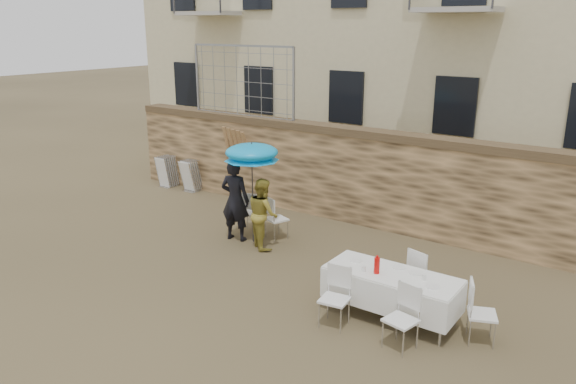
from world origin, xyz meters
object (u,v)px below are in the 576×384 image
Objects in this scene: chair_stack_right at (195,174)px; table_chair_front_left at (334,298)px; man_suit at (235,200)px; couple_chair_left at (252,212)px; banquet_table at (392,276)px; chair_stack_left at (172,170)px; woman_dress at (263,213)px; couple_chair_right at (277,218)px; table_chair_front_right at (401,319)px; table_chair_back at (423,276)px; table_chair_side at (482,313)px; soda_bottle at (377,266)px; umbrella at (252,155)px.

table_chair_front_left is at bearing -30.85° from chair_stack_right.
man_suit is 1.87× the size of couple_chair_left.
chair_stack_left is (-8.56, 3.47, -0.27)m from banquet_table.
couple_chair_right is at bearing -50.27° from woman_dress.
couple_chair_right is at bearing 160.06° from table_chair_front_right.
table_chair_back is 1.04× the size of chair_stack_right.
table_chair_front_right and table_chair_side have the same top height.
chair_stack_left is at bearing 2.54° from couple_chair_right.
chair_stack_right is at bearing 155.64° from banquet_table.
chair_stack_left is at bearing 10.49° from woman_dress.
table_chair_front_left is (3.64, -2.51, 0.00)m from couple_chair_left.
woman_dress is 1.55× the size of table_chair_back.
couple_chair_right and table_chair_front_left have the same top height.
chair_stack_left is at bearing 166.91° from table_chair_front_right.
table_chair_back is (4.44, -0.96, 0.00)m from couple_chair_left.
table_chair_front_right is (4.74, -2.51, 0.00)m from couple_chair_left.
table_chair_front_right is at bearing 110.66° from table_chair_side.
woman_dress is 3.72m from table_chair_back.
soda_bottle is 1.67m from table_chair_side.
couple_chair_left is at bearing -26.59° from chair_stack_right.
umbrella is 2.11× the size of table_chair_front_left.
umbrella is 4.05m from soda_bottle.
couple_chair_left is at bearing 21.38° from couple_chair_right.
couple_chair_left is 1.00× the size of table_chair_front_right.
man_suit is 0.69m from couple_chair_left.
table_chair_back is 1.39m from table_chair_side.
woman_dress is 1.62× the size of chair_stack_right.
table_chair_side is (2.00, 0.85, 0.00)m from table_chair_front_left.
man_suit reaches higher than table_chair_front_left.
couple_chair_left is 4.48m from soda_bottle.
soda_bottle reaches higher than table_chair_side.
couple_chair_right reaches higher than banquet_table.
woman_dress is 3.50m from table_chair_front_left.
chair_stack_left is at bearing 157.94° from banquet_table.
couple_chair_left is 1.00× the size of table_chair_side.
umbrella is 2.11× the size of couple_chair_left.
couple_chair_left reaches higher than banquet_table.
man_suit is at bearing -165.96° from umbrella.
couple_chair_right and table_chair_back have the same top height.
chair_stack_right is (-7.66, 3.47, -0.27)m from banquet_table.
table_chair_back is (0.20, 0.80, -0.25)m from banquet_table.
woman_dress is 1.62× the size of chair_stack_left.
soda_bottle is at bearing 48.35° from table_chair_front_left.
table_chair_back is (0.80, 1.55, 0.00)m from table_chair_front_left.
umbrella is at bearing 139.64° from table_chair_front_left.
chair_stack_right is at bearing 46.90° from table_chair_side.
table_chair_back is (3.69, -0.41, -0.26)m from woman_dress.
couple_chair_right is (0.30, 0.45, -1.44)m from umbrella.
soda_bottle is (4.04, -1.36, 0.01)m from man_suit.
couple_chair_left is at bearing 157.50° from banquet_table.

